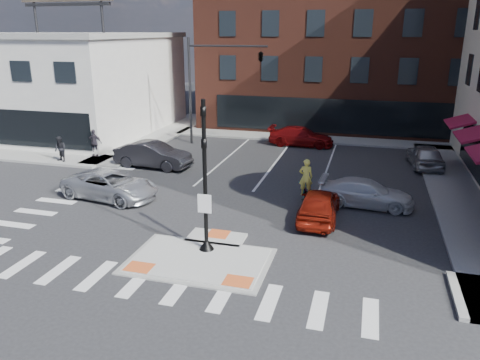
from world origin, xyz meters
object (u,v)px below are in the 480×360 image
(white_pickup, at_px, (366,193))
(bg_car_dark, at_px, (153,155))
(bg_car_red, at_px, (301,136))
(pedestrian_b, at_px, (94,143))
(pedestrian_a, at_px, (60,149))
(cyclist, at_px, (305,189))
(bg_car_silver, at_px, (425,156))
(red_sedan, at_px, (319,204))
(silver_suv, at_px, (110,185))

(white_pickup, distance_m, bg_car_dark, 13.87)
(bg_car_red, height_order, pedestrian_b, pedestrian_b)
(pedestrian_b, bearing_deg, bg_car_red, 27.45)
(bg_car_dark, height_order, pedestrian_a, pedestrian_a)
(cyclist, xyz_separation_m, pedestrian_a, (-16.67, 3.10, 0.21))
(white_pickup, distance_m, bg_car_silver, 9.00)
(red_sedan, height_order, bg_car_silver, bg_car_silver)
(cyclist, bearing_deg, silver_suv, -1.35)
(bg_car_dark, xyz_separation_m, pedestrian_b, (-4.90, 1.00, 0.26))
(silver_suv, xyz_separation_m, bg_car_silver, (16.48, 10.74, 0.04))
(red_sedan, xyz_separation_m, bg_car_red, (-3.02, 14.51, -0.03))
(white_pickup, bearing_deg, cyclist, 101.67)
(red_sedan, distance_m, pedestrian_b, 17.67)
(bg_car_dark, bearing_deg, bg_car_silver, -69.29)
(bg_car_dark, relative_size, pedestrian_b, 2.67)
(bg_car_silver, bearing_deg, bg_car_dark, 9.32)
(silver_suv, bearing_deg, pedestrian_b, 46.57)
(bg_car_dark, height_order, pedestrian_b, pedestrian_b)
(red_sedan, distance_m, pedestrian_a, 18.32)
(bg_car_red, xyz_separation_m, pedestrian_b, (-13.21, -7.51, 0.37))
(bg_car_silver, bearing_deg, red_sedan, 56.21)
(silver_suv, bearing_deg, bg_car_red, -19.20)
(bg_car_dark, bearing_deg, pedestrian_a, 103.21)
(cyclist, relative_size, pedestrian_a, 1.38)
(bg_car_silver, distance_m, cyclist, 10.89)
(bg_car_silver, distance_m, pedestrian_b, 22.12)
(silver_suv, distance_m, white_pickup, 13.20)
(cyclist, bearing_deg, bg_car_red, -93.17)
(white_pickup, distance_m, bg_car_red, 13.10)
(bg_car_silver, bearing_deg, pedestrian_b, 3.39)
(bg_car_red, bearing_deg, bg_car_silver, -112.60)
(red_sedan, distance_m, white_pickup, 3.21)
(silver_suv, height_order, bg_car_red, silver_suv)
(bg_car_dark, bearing_deg, cyclist, -105.97)
(bg_car_red, bearing_deg, white_pickup, -156.01)
(silver_suv, xyz_separation_m, bg_car_red, (7.88, 14.51, -0.01))
(cyclist, distance_m, pedestrian_b, 16.10)
(white_pickup, xyz_separation_m, bg_car_dark, (-13.41, 3.56, 0.15))
(white_pickup, bearing_deg, bg_car_dark, 78.40)
(red_sedan, relative_size, bg_car_red, 0.89)
(silver_suv, xyz_separation_m, cyclist, (9.98, 2.00, 0.06))
(silver_suv, bearing_deg, cyclist, -69.37)
(pedestrian_b, bearing_deg, bg_car_silver, 7.55)
(red_sedan, height_order, bg_car_dark, bg_car_dark)
(white_pickup, height_order, bg_car_dark, bg_car_dark)
(red_sedan, bearing_deg, bg_car_dark, -28.29)
(pedestrian_a, bearing_deg, bg_car_dark, 27.38)
(white_pickup, relative_size, bg_car_silver, 1.03)
(cyclist, height_order, pedestrian_a, cyclist)
(silver_suv, distance_m, pedestrian_b, 8.80)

